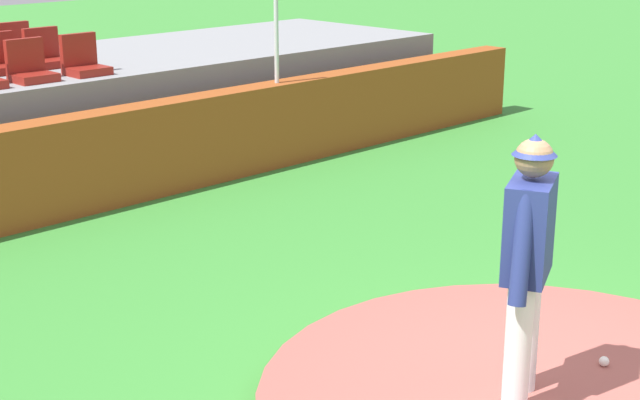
{
  "coord_description": "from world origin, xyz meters",
  "views": [
    {
      "loc": [
        -5.18,
        -3.03,
        3.33
      ],
      "look_at": [
        0.0,
        2.22,
        1.08
      ],
      "focal_mm": 53.47,
      "sensor_mm": 36.0,
      "label": 1
    }
  ],
  "objects_px": {
    "stadium_chair_7": "(46,55)",
    "stadium_chair_11": "(17,48)",
    "stadium_chair_2": "(30,68)",
    "stadium_chair_3": "(84,62)",
    "stadium_chair_6": "(0,60)",
    "baseball": "(604,361)",
    "pitcher": "(528,251)"
  },
  "relations": [
    {
      "from": "baseball",
      "to": "stadium_chair_6",
      "type": "distance_m",
      "value": 8.49
    },
    {
      "from": "pitcher",
      "to": "stadium_chair_7",
      "type": "xyz_separation_m",
      "value": [
        1.24,
        8.28,
        0.27
      ]
    },
    {
      "from": "stadium_chair_2",
      "to": "stadium_chair_11",
      "type": "bearing_deg",
      "value": -113.21
    },
    {
      "from": "baseball",
      "to": "stadium_chair_2",
      "type": "bearing_deg",
      "value": 92.35
    },
    {
      "from": "baseball",
      "to": "stadium_chair_11",
      "type": "xyz_separation_m",
      "value": [
        0.43,
        9.27,
        1.3
      ]
    },
    {
      "from": "stadium_chair_7",
      "to": "stadium_chair_11",
      "type": "height_order",
      "value": "same"
    },
    {
      "from": "pitcher",
      "to": "stadium_chair_3",
      "type": "bearing_deg",
      "value": 55.28
    },
    {
      "from": "stadium_chair_7",
      "to": "baseball",
      "type": "bearing_deg",
      "value": 87.37
    },
    {
      "from": "stadium_chair_3",
      "to": "stadium_chair_7",
      "type": "relative_size",
      "value": 1.0
    },
    {
      "from": "baseball",
      "to": "stadium_chair_11",
      "type": "height_order",
      "value": "stadium_chair_11"
    },
    {
      "from": "stadium_chair_6",
      "to": "stadium_chair_7",
      "type": "bearing_deg",
      "value": -176.68
    },
    {
      "from": "pitcher",
      "to": "stadium_chair_6",
      "type": "height_order",
      "value": "pitcher"
    },
    {
      "from": "stadium_chair_2",
      "to": "stadium_chair_3",
      "type": "xyz_separation_m",
      "value": [
        0.72,
        -0.02,
        0.0
      ]
    },
    {
      "from": "pitcher",
      "to": "baseball",
      "type": "bearing_deg",
      "value": -35.17
    },
    {
      "from": "pitcher",
      "to": "stadium_chair_7",
      "type": "relative_size",
      "value": 3.66
    },
    {
      "from": "stadium_chair_2",
      "to": "stadium_chair_3",
      "type": "bearing_deg",
      "value": 178.08
    },
    {
      "from": "stadium_chair_2",
      "to": "stadium_chair_3",
      "type": "distance_m",
      "value": 0.72
    },
    {
      "from": "pitcher",
      "to": "stadium_chair_11",
      "type": "distance_m",
      "value": 9.21
    },
    {
      "from": "pitcher",
      "to": "stadium_chair_7",
      "type": "distance_m",
      "value": 8.37
    },
    {
      "from": "stadium_chair_6",
      "to": "stadium_chair_7",
      "type": "height_order",
      "value": "same"
    },
    {
      "from": "stadium_chair_3",
      "to": "stadium_chair_6",
      "type": "distance_m",
      "value": 1.09
    },
    {
      "from": "stadium_chair_2",
      "to": "stadium_chair_7",
      "type": "height_order",
      "value": "same"
    },
    {
      "from": "stadium_chair_2",
      "to": "stadium_chair_7",
      "type": "distance_m",
      "value": 1.12
    },
    {
      "from": "baseball",
      "to": "stadium_chair_3",
      "type": "xyz_separation_m",
      "value": [
        0.41,
        7.53,
        1.3
      ]
    },
    {
      "from": "stadium_chair_6",
      "to": "stadium_chair_7",
      "type": "distance_m",
      "value": 0.66
    },
    {
      "from": "stadium_chair_3",
      "to": "baseball",
      "type": "bearing_deg",
      "value": 86.89
    },
    {
      "from": "pitcher",
      "to": "stadium_chair_2",
      "type": "xyz_separation_m",
      "value": [
        0.55,
        7.4,
        0.27
      ]
    },
    {
      "from": "baseball",
      "to": "stadium_chair_3",
      "type": "height_order",
      "value": "stadium_chair_3"
    },
    {
      "from": "stadium_chair_2",
      "to": "stadium_chair_11",
      "type": "height_order",
      "value": "same"
    },
    {
      "from": "stadium_chair_3",
      "to": "stadium_chair_7",
      "type": "bearing_deg",
      "value": -88.59
    },
    {
      "from": "stadium_chair_11",
      "to": "stadium_chair_3",
      "type": "bearing_deg",
      "value": 89.47
    },
    {
      "from": "stadium_chair_3",
      "to": "stadium_chair_11",
      "type": "height_order",
      "value": "same"
    }
  ]
}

